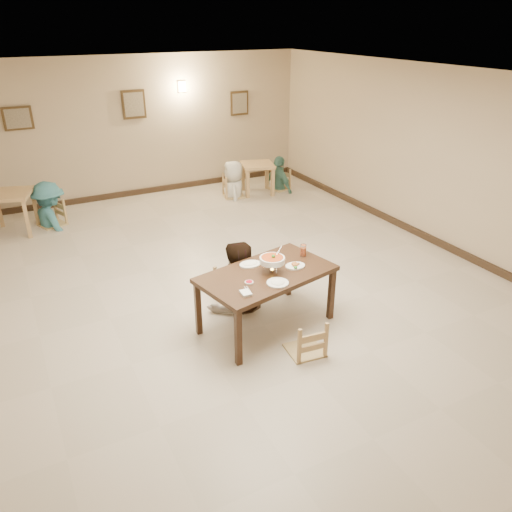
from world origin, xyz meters
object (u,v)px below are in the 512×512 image
main_table (267,278)px  chair_near (306,320)px  drink_glass (303,251)px  main_diner (235,243)px  bg_diner_c (233,161)px  bg_chair_rr (279,171)px  bg_table_left (9,200)px  bg_chair_lr (48,202)px  bg_chair_rl (234,176)px  chair_far (234,270)px  bg_diner_b (45,182)px  bg_diner_d (279,156)px  bg_table_right (258,169)px  curry_warmer (272,260)px

main_table → chair_near: size_ratio=2.06×
chair_near → drink_glass: bearing=-113.1°
chair_near → main_diner: (-0.26, 1.39, 0.50)m
main_table → bg_diner_c: (1.86, 4.95, 0.11)m
bg_diner_c → bg_chair_rr: bearing=109.3°
bg_table_left → bg_chair_rr: size_ratio=1.10×
drink_glass → bg_chair_lr: 5.55m
bg_table_left → bg_diner_c: (4.55, -0.02, 0.18)m
bg_table_left → bg_chair_rl: (4.55, -0.02, -0.17)m
chair_near → drink_glass: drink_glass is taller
chair_far → bg_diner_c: size_ratio=0.59×
bg_diner_b → bg_diner_d: size_ratio=1.11×
chair_far → bg_chair_rr: chair_far is taller
bg_table_left → main_table: bearing=-61.6°
drink_glass → chair_near: bearing=-119.5°
bg_diner_d → bg_diner_c: bearing=81.5°
drink_glass → bg_chair_rr: bearing=63.5°
chair_near → bg_diner_c: bg_diner_c is taller
chair_far → bg_table_right: bearing=43.9°
bg_chair_rl → bg_diner_c: bearing=0.0°
curry_warmer → bg_table_right: size_ratio=0.41×
chair_near → bg_diner_c: size_ratio=0.55×
bg_chair_rl → main_diner: bearing=168.5°
main_diner → bg_table_right: size_ratio=2.20×
chair_near → bg_diner_d: (2.89, 5.67, 0.34)m
bg_table_right → bg_chair_rl: size_ratio=0.90×
main_diner → curry_warmer: (0.18, -0.69, 0.01)m
main_table → bg_chair_lr: 5.43m
chair_near → bg_chair_rr: bearing=-110.7°
drink_glass → bg_table_left: size_ratio=0.17×
bg_table_left → bg_diner_c: size_ratio=0.60×
bg_table_right → main_diner: bearing=-121.1°
chair_far → drink_glass: size_ratio=5.87×
chair_near → bg_diner_c: (1.71, 5.67, 0.37)m
bg_diner_b → bg_table_left: bearing=72.8°
bg_table_left → bg_chair_lr: bg_chair_lr is taller
bg_table_right → bg_chair_rl: (-0.59, 0.03, -0.09)m
curry_warmer → bg_diner_b: size_ratio=0.20×
curry_warmer → bg_diner_c: bearing=70.1°
drink_glass → bg_diner_d: bearing=63.5°
bg_table_right → bg_diner_c: size_ratio=0.52×
bg_chair_rr → bg_diner_d: bearing=-16.3°
drink_glass → bg_diner_b: bearing=119.1°
bg_table_left → bg_diner_d: (5.73, -0.02, 0.14)m
main_table → bg_chair_rl: 5.29m
bg_table_right → bg_chair_rr: (0.59, 0.03, -0.12)m
bg_diner_b → bg_chair_rr: bearing=-113.1°
main_diner → bg_chair_rr: size_ratio=2.11×
main_diner → bg_diner_c: (1.98, 4.28, -0.13)m
bg_table_right → bg_chair_rl: bearing=176.7°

